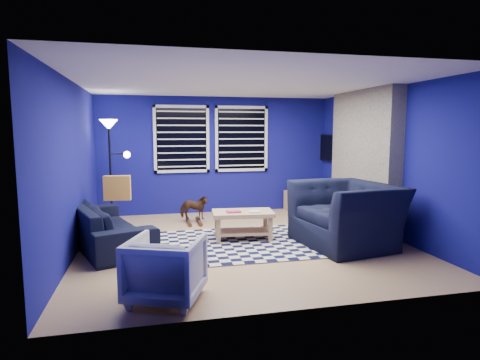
{
  "coord_description": "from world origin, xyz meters",
  "views": [
    {
      "loc": [
        -1.43,
        -6.09,
        1.79
      ],
      "look_at": [
        0.02,
        0.3,
        0.97
      ],
      "focal_mm": 30.0,
      "sensor_mm": 36.0,
      "label": 1
    }
  ],
  "objects_px": {
    "coffee_table": "(243,219)",
    "floor_lamp": "(110,139)",
    "armchair_big": "(346,214)",
    "rocking_horse": "(194,208)",
    "tv": "(331,148)",
    "armchair_bent": "(166,269)",
    "cabinet": "(298,200)",
    "sofa": "(107,225)"
  },
  "relations": [
    {
      "from": "rocking_horse",
      "to": "coffee_table",
      "type": "distance_m",
      "value": 1.48
    },
    {
      "from": "tv",
      "to": "rocking_horse",
      "type": "xyz_separation_m",
      "value": [
        -3.07,
        -0.51,
        -1.09
      ]
    },
    {
      "from": "armchair_big",
      "to": "floor_lamp",
      "type": "xyz_separation_m",
      "value": [
        -3.66,
        2.28,
        1.14
      ]
    },
    {
      "from": "sofa",
      "to": "cabinet",
      "type": "relative_size",
      "value": 4.05
    },
    {
      "from": "rocking_horse",
      "to": "cabinet",
      "type": "distance_m",
      "value": 2.53
    },
    {
      "from": "armchair_big",
      "to": "cabinet",
      "type": "relative_size",
      "value": 2.7
    },
    {
      "from": "coffee_table",
      "to": "sofa",
      "type": "bearing_deg",
      "value": 176.52
    },
    {
      "from": "tv",
      "to": "floor_lamp",
      "type": "xyz_separation_m",
      "value": [
        -4.57,
        -0.22,
        0.23
      ]
    },
    {
      "from": "sofa",
      "to": "cabinet",
      "type": "distance_m",
      "value": 4.35
    },
    {
      "from": "armchair_bent",
      "to": "floor_lamp",
      "type": "height_order",
      "value": "floor_lamp"
    },
    {
      "from": "cabinet",
      "to": "floor_lamp",
      "type": "relative_size",
      "value": 0.28
    },
    {
      "from": "armchair_bent",
      "to": "floor_lamp",
      "type": "bearing_deg",
      "value": -55.59
    },
    {
      "from": "sofa",
      "to": "armchair_bent",
      "type": "relative_size",
      "value": 2.98
    },
    {
      "from": "rocking_horse",
      "to": "coffee_table",
      "type": "xyz_separation_m",
      "value": [
        0.66,
        -1.32,
        0.03
      ]
    },
    {
      "from": "tv",
      "to": "armchair_bent",
      "type": "bearing_deg",
      "value": -133.35
    },
    {
      "from": "coffee_table",
      "to": "floor_lamp",
      "type": "xyz_separation_m",
      "value": [
        -2.17,
        1.61,
        1.29
      ]
    },
    {
      "from": "armchair_bent",
      "to": "rocking_horse",
      "type": "height_order",
      "value": "armchair_bent"
    },
    {
      "from": "sofa",
      "to": "armchair_big",
      "type": "bearing_deg",
      "value": -122.3
    },
    {
      "from": "sofa",
      "to": "armchair_bent",
      "type": "height_order",
      "value": "armchair_bent"
    },
    {
      "from": "coffee_table",
      "to": "armchair_big",
      "type": "bearing_deg",
      "value": -23.95
    },
    {
      "from": "armchair_big",
      "to": "rocking_horse",
      "type": "bearing_deg",
      "value": -141.55
    },
    {
      "from": "armchair_bent",
      "to": "cabinet",
      "type": "height_order",
      "value": "armchair_bent"
    },
    {
      "from": "sofa",
      "to": "armchair_bent",
      "type": "xyz_separation_m",
      "value": [
        0.81,
        -2.26,
        0.01
      ]
    },
    {
      "from": "tv",
      "to": "coffee_table",
      "type": "height_order",
      "value": "tv"
    },
    {
      "from": "coffee_table",
      "to": "floor_lamp",
      "type": "distance_m",
      "value": 2.99
    },
    {
      "from": "sofa",
      "to": "armchair_big",
      "type": "distance_m",
      "value": 3.73
    },
    {
      "from": "armchair_bent",
      "to": "coffee_table",
      "type": "height_order",
      "value": "armchair_bent"
    },
    {
      "from": "armchair_big",
      "to": "coffee_table",
      "type": "bearing_deg",
      "value": -122.91
    },
    {
      "from": "armchair_bent",
      "to": "cabinet",
      "type": "relative_size",
      "value": 1.36
    },
    {
      "from": "armchair_bent",
      "to": "sofa",
      "type": "bearing_deg",
      "value": -48.49
    },
    {
      "from": "coffee_table",
      "to": "floor_lamp",
      "type": "bearing_deg",
      "value": 143.36
    },
    {
      "from": "armchair_bent",
      "to": "coffee_table",
      "type": "bearing_deg",
      "value": -100.23
    },
    {
      "from": "cabinet",
      "to": "sofa",
      "type": "bearing_deg",
      "value": -157.6
    },
    {
      "from": "tv",
      "to": "cabinet",
      "type": "bearing_deg",
      "value": 159.3
    },
    {
      "from": "armchair_big",
      "to": "armchair_bent",
      "type": "height_order",
      "value": "armchair_big"
    },
    {
      "from": "rocking_horse",
      "to": "coffee_table",
      "type": "relative_size",
      "value": 0.55
    },
    {
      "from": "armchair_big",
      "to": "floor_lamp",
      "type": "relative_size",
      "value": 0.75
    },
    {
      "from": "coffee_table",
      "to": "rocking_horse",
      "type": "bearing_deg",
      "value": 116.6
    },
    {
      "from": "armchair_bent",
      "to": "armchair_big",
      "type": "bearing_deg",
      "value": -130.89
    },
    {
      "from": "armchair_big",
      "to": "armchair_bent",
      "type": "distance_m",
      "value": 3.19
    },
    {
      "from": "sofa",
      "to": "coffee_table",
      "type": "distance_m",
      "value": 2.14
    },
    {
      "from": "tv",
      "to": "sofa",
      "type": "xyz_separation_m",
      "value": [
        -4.55,
        -1.7,
        -1.07
      ]
    }
  ]
}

